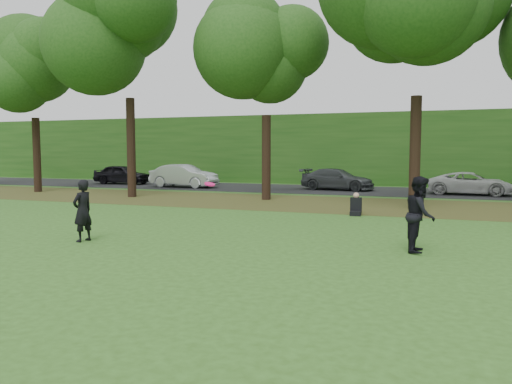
% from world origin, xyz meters
% --- Properties ---
extents(ground, '(120.00, 120.00, 0.00)m').
position_xyz_m(ground, '(0.00, 0.00, 0.00)').
color(ground, '#2F531A').
rests_on(ground, ground).
extents(leaf_litter, '(60.00, 7.00, 0.01)m').
position_xyz_m(leaf_litter, '(0.00, 13.00, 0.01)').
color(leaf_litter, '#50411C').
rests_on(leaf_litter, ground).
extents(street, '(70.00, 7.00, 0.02)m').
position_xyz_m(street, '(0.00, 21.00, 0.01)').
color(street, black).
rests_on(street, ground).
extents(far_hedge, '(70.00, 3.00, 5.00)m').
position_xyz_m(far_hedge, '(0.00, 27.00, 2.50)').
color(far_hedge, '#1C4614').
rests_on(far_hedge, ground).
extents(player_left, '(0.47, 0.65, 1.65)m').
position_xyz_m(player_left, '(-3.85, 1.58, 0.82)').
color(player_left, black).
rests_on(player_left, ground).
extents(player_right, '(0.72, 0.91, 1.81)m').
position_xyz_m(player_right, '(4.60, 3.25, 0.90)').
color(player_right, black).
rests_on(player_right, ground).
extents(parked_cars, '(37.76, 3.45, 1.48)m').
position_xyz_m(parked_cars, '(-1.78, 20.43, 0.68)').
color(parked_cars, black).
rests_on(parked_cars, street).
extents(frisbee, '(0.33, 0.34, 0.13)m').
position_xyz_m(frisbee, '(-0.36, 2.09, 1.58)').
color(frisbee, '#DC1269').
rests_on(frisbee, ground).
extents(seated_person, '(0.48, 0.77, 0.83)m').
position_xyz_m(seated_person, '(2.06, 9.66, 0.31)').
color(seated_person, black).
rests_on(seated_person, ground).
extents(tree_line, '(55.30, 7.90, 12.31)m').
position_xyz_m(tree_line, '(-0.34, 12.94, 7.84)').
color(tree_line, black).
rests_on(tree_line, ground).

